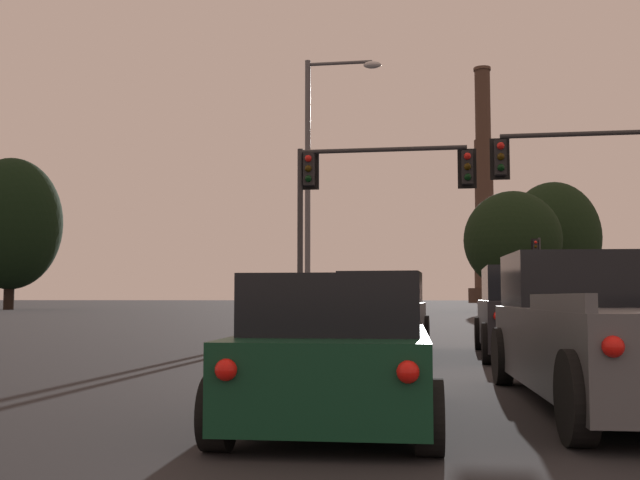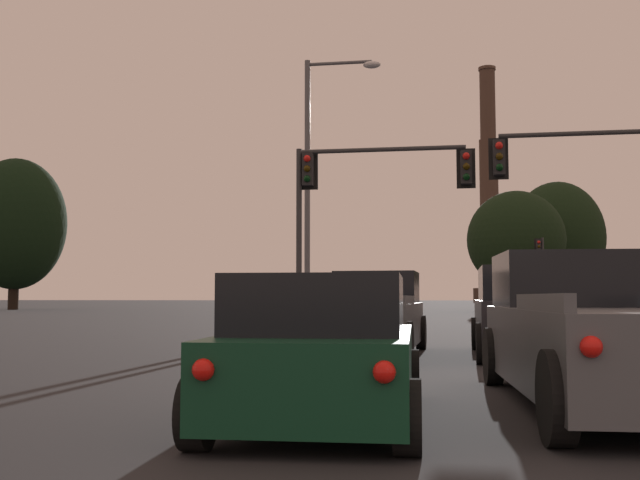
{
  "view_description": "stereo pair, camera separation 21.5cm",
  "coord_description": "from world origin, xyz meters",
  "px_view_note": "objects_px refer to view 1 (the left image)",
  "views": [
    {
      "loc": [
        -1.9,
        -2.46,
        1.23
      ],
      "look_at": [
        -6.23,
        25.66,
        3.41
      ],
      "focal_mm": 42.0,
      "sensor_mm": 36.0,
      "label": 1
    },
    {
      "loc": [
        -1.69,
        -2.43,
        1.23
      ],
      "look_at": [
        -6.23,
        25.66,
        3.41
      ],
      "focal_mm": 42.0,
      "sensor_mm": 36.0,
      "label": 2
    }
  ],
  "objects_px": {
    "suv_center_lane_front": "(529,313)",
    "street_lamp": "(318,168)",
    "pickup_truck_left_lane_front": "(374,317)",
    "smokestack": "(484,209)",
    "traffic_light_overhead_left": "(358,191)",
    "hatchback_left_lane_second": "(340,354)",
    "traffic_light_far_right": "(538,264)",
    "pickup_truck_center_lane_second": "(611,334)"
  },
  "relations": [
    {
      "from": "traffic_light_far_right",
      "to": "street_lamp",
      "type": "distance_m",
      "value": 32.86
    },
    {
      "from": "pickup_truck_center_lane_second",
      "to": "traffic_light_overhead_left",
      "type": "xyz_separation_m",
      "value": [
        -4.36,
        14.17,
        3.77
      ]
    },
    {
      "from": "pickup_truck_center_lane_second",
      "to": "hatchback_left_lane_second",
      "type": "distance_m",
      "value": 3.37
    },
    {
      "from": "suv_center_lane_front",
      "to": "street_lamp",
      "type": "xyz_separation_m",
      "value": [
        -6.07,
        10.31,
        5.01
      ]
    },
    {
      "from": "traffic_light_overhead_left",
      "to": "street_lamp",
      "type": "bearing_deg",
      "value": 119.41
    },
    {
      "from": "pickup_truck_left_lane_front",
      "to": "street_lamp",
      "type": "relative_size",
      "value": 0.56
    },
    {
      "from": "pickup_truck_left_lane_front",
      "to": "traffic_light_overhead_left",
      "type": "distance_m",
      "value": 8.14
    },
    {
      "from": "hatchback_left_lane_second",
      "to": "street_lamp",
      "type": "xyz_separation_m",
      "value": [
        -3.2,
        18.96,
        5.24
      ]
    },
    {
      "from": "suv_center_lane_front",
      "to": "street_lamp",
      "type": "relative_size",
      "value": 0.5
    },
    {
      "from": "hatchback_left_lane_second",
      "to": "smokestack",
      "type": "distance_m",
      "value": 171.0
    },
    {
      "from": "street_lamp",
      "to": "smokestack",
      "type": "distance_m",
      "value": 151.92
    },
    {
      "from": "pickup_truck_center_lane_second",
      "to": "smokestack",
      "type": "height_order",
      "value": "smokestack"
    },
    {
      "from": "hatchback_left_lane_second",
      "to": "suv_center_lane_front",
      "type": "bearing_deg",
      "value": 69.69
    },
    {
      "from": "pickup_truck_left_lane_front",
      "to": "smokestack",
      "type": "distance_m",
      "value": 162.44
    },
    {
      "from": "traffic_light_overhead_left",
      "to": "pickup_truck_left_lane_front",
      "type": "bearing_deg",
      "value": -81.55
    },
    {
      "from": "traffic_light_far_right",
      "to": "suv_center_lane_front",
      "type": "bearing_deg",
      "value": -97.82
    },
    {
      "from": "traffic_light_far_right",
      "to": "smokestack",
      "type": "xyz_separation_m",
      "value": [
        4.04,
        119.65,
        17.96
      ]
    },
    {
      "from": "suv_center_lane_front",
      "to": "smokestack",
      "type": "distance_m",
      "value": 162.22
    },
    {
      "from": "traffic_light_overhead_left",
      "to": "smokestack",
      "type": "height_order",
      "value": "smokestack"
    },
    {
      "from": "pickup_truck_left_lane_front",
      "to": "street_lamp",
      "type": "xyz_separation_m",
      "value": [
        -2.84,
        10.3,
        5.1
      ]
    },
    {
      "from": "pickup_truck_left_lane_front",
      "to": "suv_center_lane_front",
      "type": "xyz_separation_m",
      "value": [
        3.23,
        -0.01,
        0.09
      ]
    },
    {
      "from": "pickup_truck_center_lane_second",
      "to": "smokestack",
      "type": "relative_size",
      "value": 0.1
    },
    {
      "from": "pickup_truck_left_lane_front",
      "to": "smokestack",
      "type": "height_order",
      "value": "smokestack"
    },
    {
      "from": "smokestack",
      "to": "pickup_truck_left_lane_front",
      "type": "bearing_deg",
      "value": -94.59
    },
    {
      "from": "smokestack",
      "to": "traffic_light_far_right",
      "type": "bearing_deg",
      "value": -91.93
    },
    {
      "from": "smokestack",
      "to": "suv_center_lane_front",
      "type": "bearing_deg",
      "value": -93.44
    },
    {
      "from": "pickup_truck_center_lane_second",
      "to": "street_lamp",
      "type": "xyz_separation_m",
      "value": [
        -6.15,
        17.34,
        5.1
      ]
    },
    {
      "from": "pickup_truck_left_lane_front",
      "to": "traffic_light_overhead_left",
      "type": "height_order",
      "value": "traffic_light_overhead_left"
    },
    {
      "from": "pickup_truck_left_lane_front",
      "to": "pickup_truck_center_lane_second",
      "type": "distance_m",
      "value": 7.78
    },
    {
      "from": "pickup_truck_left_lane_front",
      "to": "traffic_light_far_right",
      "type": "bearing_deg",
      "value": 79.7
    },
    {
      "from": "traffic_light_far_right",
      "to": "smokestack",
      "type": "bearing_deg",
      "value": 88.07
    },
    {
      "from": "traffic_light_overhead_left",
      "to": "hatchback_left_lane_second",
      "type": "bearing_deg",
      "value": -84.88
    },
    {
      "from": "pickup_truck_center_lane_second",
      "to": "traffic_light_far_right",
      "type": "distance_m",
      "value": 48.38
    },
    {
      "from": "pickup_truck_center_lane_second",
      "to": "traffic_light_far_right",
      "type": "height_order",
      "value": "traffic_light_far_right"
    },
    {
      "from": "traffic_light_far_right",
      "to": "smokestack",
      "type": "distance_m",
      "value": 121.05
    },
    {
      "from": "traffic_light_overhead_left",
      "to": "traffic_light_far_right",
      "type": "relative_size",
      "value": 1.06
    },
    {
      "from": "pickup_truck_center_lane_second",
      "to": "street_lamp",
      "type": "height_order",
      "value": "street_lamp"
    },
    {
      "from": "pickup_truck_left_lane_front",
      "to": "traffic_light_overhead_left",
      "type": "relative_size",
      "value": 0.93
    },
    {
      "from": "street_lamp",
      "to": "smokestack",
      "type": "relative_size",
      "value": 0.18
    },
    {
      "from": "hatchback_left_lane_second",
      "to": "street_lamp",
      "type": "bearing_deg",
      "value": 97.64
    },
    {
      "from": "suv_center_lane_front",
      "to": "traffic_light_overhead_left",
      "type": "distance_m",
      "value": 9.11
    },
    {
      "from": "pickup_truck_center_lane_second",
      "to": "hatchback_left_lane_second",
      "type": "bearing_deg",
      "value": -153.99
    }
  ]
}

